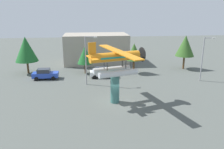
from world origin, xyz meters
name	(u,v)px	position (x,y,z in m)	size (l,w,h in m)	color
ground_plane	(115,102)	(0.00, 0.00, 0.00)	(140.00, 140.00, 0.00)	#515651
display_pedestal	(115,88)	(0.00, 0.00, 1.83)	(1.10, 1.10, 3.66)	#386B66
floatplane_monument	(116,61)	(0.13, 0.04, 5.33)	(7.19, 10.31, 4.00)	silver
car_near_blue	(45,74)	(-10.29, 11.02, 0.88)	(4.20, 2.02, 1.76)	#2847B7
car_mid_white	(102,72)	(-0.81, 10.86, 0.88)	(4.20, 2.02, 1.76)	white
streetlight_primary	(87,57)	(-3.24, 7.36, 4.33)	(1.84, 0.28, 7.41)	gray
streetlight_secondary	(204,56)	(15.15, 7.03, 4.14)	(1.84, 0.28, 7.05)	gray
storefront_building	(96,49)	(-1.18, 22.00, 3.10)	(13.36, 7.70, 6.19)	#9E9384
tree_west	(26,49)	(-13.98, 15.07, 4.42)	(3.97, 3.97, 6.64)	brown
tree_east	(85,55)	(-3.59, 13.76, 3.35)	(2.78, 2.78, 4.92)	brown
tree_center_back	(134,52)	(5.13, 12.75, 3.92)	(2.73, 2.73, 5.47)	brown
tree_far_east	(185,46)	(15.48, 14.63, 4.52)	(3.55, 3.55, 6.52)	brown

